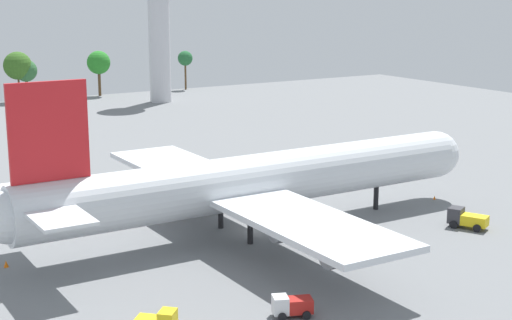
# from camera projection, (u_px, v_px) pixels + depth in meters

# --- Properties ---
(ground_plane) EXTENTS (269.91, 269.91, 0.00)m
(ground_plane) POSITION_uv_depth(u_px,v_px,m) (256.00, 232.00, 98.89)
(ground_plane) COLOR slate
(cargo_airplane) EXTENTS (67.48, 57.26, 20.71)m
(cargo_airplane) POSITION_uv_depth(u_px,v_px,m) (255.00, 182.00, 97.37)
(cargo_airplane) COLOR silver
(cargo_airplane) RESTS_ON ground_plane
(pushback_tractor) EXTENTS (4.06, 5.32, 2.51)m
(pushback_tractor) POSITION_uv_depth(u_px,v_px,m) (466.00, 218.00, 100.19)
(pushback_tractor) COLOR #333338
(pushback_tractor) RESTS_ON ground_plane
(catering_truck) EXTENTS (4.11, 3.16, 2.08)m
(catering_truck) POSITION_uv_depth(u_px,v_px,m) (291.00, 305.00, 73.10)
(catering_truck) COLOR silver
(catering_truck) RESTS_ON ground_plane
(safety_cone_nose) EXTENTS (0.39, 0.39, 0.56)m
(safety_cone_nose) POSITION_uv_depth(u_px,v_px,m) (434.00, 198.00, 113.92)
(safety_cone_nose) COLOR orange
(safety_cone_nose) RESTS_ON ground_plane
(safety_cone_tail) EXTENTS (0.54, 0.54, 0.78)m
(safety_cone_tail) POSITION_uv_depth(u_px,v_px,m) (6.00, 264.00, 86.21)
(safety_cone_tail) COLOR orange
(safety_cone_tail) RESTS_ON ground_plane
(control_tower) EXTENTS (10.86, 10.86, 37.83)m
(control_tower) POSITION_uv_depth(u_px,v_px,m) (159.00, 18.00, 207.47)
(control_tower) COLOR silver
(control_tower) RESTS_ON ground_plane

